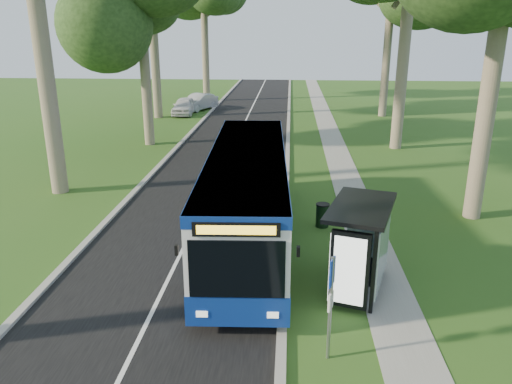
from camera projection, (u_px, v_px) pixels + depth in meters
ground at (283, 283)px, 14.98m from camera, size 120.00×120.00×0.00m
road at (216, 182)px, 24.67m from camera, size 7.00×100.00×0.02m
kerb_east at (287, 182)px, 24.43m from camera, size 0.25×100.00×0.12m
kerb_west at (146, 179)px, 24.88m from camera, size 0.25×100.00×0.12m
centre_line at (216, 182)px, 24.67m from camera, size 0.12×100.00×0.00m
footpath at (348, 184)px, 24.25m from camera, size 1.50×100.00×0.02m
bus at (248, 196)px, 17.49m from camera, size 3.07×12.29×3.23m
bus_stop_sign at (331, 297)px, 11.08m from camera, size 0.16×0.35×2.58m
bus_shelter at (367, 236)px, 13.73m from camera, size 2.43×3.35×2.58m
litter_bin at (322, 215)px, 19.04m from camera, size 0.53×0.53×0.92m
car_white at (184, 106)px, 43.40m from camera, size 1.79×4.31×1.46m
car_silver at (199, 102)px, 45.63m from camera, size 3.23×4.72×1.47m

